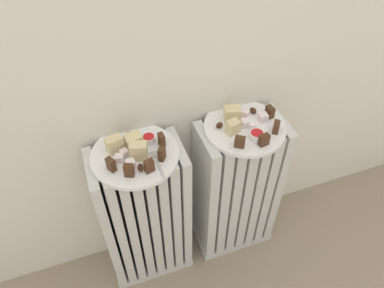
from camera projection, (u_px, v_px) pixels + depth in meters
name	position (u px, v px, depth m)	size (l,w,h in m)	color
radiator_left	(145.00, 216.00, 1.20)	(0.28, 0.17, 0.58)	silver
radiator_right	(236.00, 190.00, 1.28)	(0.28, 0.17, 0.58)	silver
plate_left	(135.00, 155.00, 0.99)	(0.24, 0.24, 0.01)	white
plate_right	(245.00, 127.00, 1.07)	(0.24, 0.24, 0.01)	white
dark_cake_slice_left_0	(111.00, 165.00, 0.93)	(0.02, 0.02, 0.04)	#472B19
dark_cake_slice_left_1	(129.00, 170.00, 0.91)	(0.02, 0.02, 0.04)	#472B19
dark_cake_slice_left_2	(149.00, 166.00, 0.92)	(0.02, 0.02, 0.04)	#472B19
dark_cake_slice_left_3	(162.00, 154.00, 0.95)	(0.02, 0.02, 0.04)	#472B19
dark_cake_slice_left_4	(161.00, 140.00, 0.99)	(0.02, 0.02, 0.04)	#472B19
marble_cake_slice_left_0	(114.00, 145.00, 0.97)	(0.04, 0.03, 0.05)	beige
marble_cake_slice_left_1	(134.00, 141.00, 0.99)	(0.05, 0.04, 0.04)	beige
marble_cake_slice_left_2	(139.00, 151.00, 0.95)	(0.05, 0.03, 0.05)	beige
turkish_delight_left_0	(120.00, 158.00, 0.95)	(0.02, 0.02, 0.02)	white
turkish_delight_left_1	(124.00, 153.00, 0.97)	(0.02, 0.02, 0.02)	white
turkish_delight_left_2	(131.00, 164.00, 0.94)	(0.02, 0.02, 0.02)	white
medjool_date_left_0	(128.00, 135.00, 1.02)	(0.03, 0.02, 0.02)	#3D1E0F
medjool_date_left_1	(140.00, 167.00, 0.94)	(0.02, 0.02, 0.01)	#3D1E0F
jam_bowl_left	(149.00, 139.00, 1.01)	(0.04, 0.04, 0.02)	white
dark_cake_slice_right_0	(240.00, 142.00, 0.99)	(0.03, 0.02, 0.04)	#472B19
dark_cake_slice_right_1	(264.00, 140.00, 0.99)	(0.03, 0.02, 0.04)	#472B19
dark_cake_slice_right_2	(276.00, 127.00, 1.03)	(0.03, 0.02, 0.04)	#472B19
dark_cake_slice_right_3	(270.00, 112.00, 1.08)	(0.03, 0.02, 0.04)	#472B19
marble_cake_slice_right_0	(232.00, 113.00, 1.07)	(0.05, 0.04, 0.04)	beige
marble_cake_slice_right_1	(233.00, 127.00, 1.03)	(0.04, 0.03, 0.04)	beige
turkish_delight_right_0	(245.00, 123.00, 1.05)	(0.02, 0.02, 0.02)	white
turkish_delight_right_1	(252.00, 126.00, 1.05)	(0.02, 0.02, 0.02)	white
turkish_delight_right_2	(246.00, 114.00, 1.09)	(0.02, 0.02, 0.02)	white
turkish_delight_right_3	(263.00, 117.00, 1.07)	(0.02, 0.02, 0.02)	white
medjool_date_right_0	(253.00, 111.00, 1.10)	(0.03, 0.02, 0.02)	#3D1E0F
medjool_date_right_1	(219.00, 125.00, 1.05)	(0.02, 0.02, 0.02)	#3D1E0F
jam_bowl_right	(257.00, 135.00, 1.02)	(0.04, 0.04, 0.02)	white
fork	(157.00, 162.00, 0.96)	(0.02, 0.10, 0.00)	#B7B7BC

